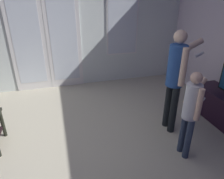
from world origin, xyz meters
The scene contains 4 objects.
ground_plane centered at (0.00, 0.00, -0.01)m, with size 6.09×4.80×0.02m, color #B5AE97.
wall_back_with_doors centered at (0.03, 2.37, 1.40)m, with size 6.09×0.09×2.89m.
person_adult centered at (1.70, 0.21, 0.92)m, with size 0.67×0.41×1.53m.
person_child centered at (1.59, -0.36, 0.70)m, with size 0.38×0.32×1.17m.
Camera 1 is at (0.09, -2.15, 1.96)m, focal length 32.96 mm.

